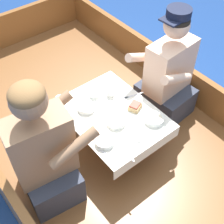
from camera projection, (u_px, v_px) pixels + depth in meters
ground_plane at (110, 158)px, 2.82m from camera, size 60.00×60.00×0.00m
boat_deck at (110, 149)px, 2.73m from camera, size 1.87×3.72×0.25m
gunwale_port at (7, 191)px, 2.13m from camera, size 0.06×3.72×0.32m
gunwale_starboard at (186, 82)px, 2.90m from camera, size 0.06×3.72×0.32m
bow_coaming at (8, 29)px, 3.48m from camera, size 1.75×0.06×0.37m
cockpit_table at (112, 117)px, 2.39m from camera, size 0.62×0.82×0.35m
person_port at (44, 154)px, 2.03m from camera, size 0.56×0.50×1.02m
person_starboard at (168, 76)px, 2.60m from camera, size 0.55×0.47×1.00m
plate_sandwich at (135, 109)px, 2.39m from camera, size 0.18×0.18×0.01m
plate_bread at (136, 133)px, 2.23m from camera, size 0.16×0.16×0.01m
sandwich at (135, 106)px, 2.37m from camera, size 0.12×0.11×0.05m
bowl_port_near at (86, 107)px, 2.38m from camera, size 0.13×0.13×0.04m
bowl_starboard_near at (154, 119)px, 2.30m from camera, size 0.14×0.14×0.04m
bowl_center_far at (104, 141)px, 2.16m from camera, size 0.14×0.14×0.04m
bowl_port_far at (116, 121)px, 2.28m from camera, size 0.14×0.14×0.04m
coffee_cup_port at (94, 93)px, 2.48m from camera, size 0.10×0.07×0.06m
coffee_cup_starboard at (111, 92)px, 2.48m from camera, size 0.09×0.06×0.06m
tin_can at (60, 100)px, 2.43m from camera, size 0.07×0.07×0.05m
utensil_knife_port at (109, 155)px, 2.10m from camera, size 0.06×0.17×0.00m
utensil_knife_starboard at (126, 153)px, 2.11m from camera, size 0.02×0.17×0.00m
utensil_fork_starboard at (132, 96)px, 2.50m from camera, size 0.17×0.06×0.00m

